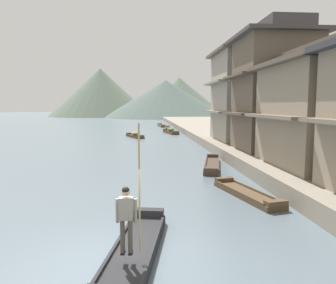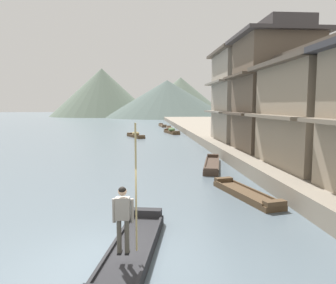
{
  "view_description": "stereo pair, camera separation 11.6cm",
  "coord_description": "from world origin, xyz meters",
  "px_view_note": "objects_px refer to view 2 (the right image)",
  "views": [
    {
      "loc": [
        0.64,
        -8.12,
        3.94
      ],
      "look_at": [
        2.4,
        13.99,
        1.49
      ],
      "focal_mm": 35.24,
      "sensor_mm": 36.0,
      "label": 1
    },
    {
      "loc": [
        0.76,
        -8.13,
        3.94
      ],
      "look_at": [
        2.4,
        13.99,
        1.49
      ],
      "focal_mm": 35.24,
      "sensor_mm": 36.0,
      "label": 2
    }
  ],
  "objects_px": {
    "boat_moored_far": "(212,165)",
    "boat_moored_third": "(246,194)",
    "boat_moored_second": "(169,128)",
    "house_waterfront_narrow": "(250,93)",
    "boat_midriver_drifting": "(172,131)",
    "house_waterfront_second": "(328,109)",
    "boat_moored_nearest": "(136,135)",
    "boatman_person": "(124,212)",
    "house_waterfront_tall": "(274,89)",
    "boat_midriver_upstream": "(162,126)",
    "boat_foreground_poled": "(132,251)"
  },
  "relations": [
    {
      "from": "boat_moored_far",
      "to": "house_waterfront_second",
      "type": "relative_size",
      "value": 0.8
    },
    {
      "from": "boat_midriver_drifting",
      "to": "house_waterfront_second",
      "type": "height_order",
      "value": "house_waterfront_second"
    },
    {
      "from": "boat_midriver_upstream",
      "to": "house_waterfront_tall",
      "type": "relative_size",
      "value": 0.61
    },
    {
      "from": "house_waterfront_second",
      "to": "house_waterfront_narrow",
      "type": "relative_size",
      "value": 0.82
    },
    {
      "from": "boat_moored_third",
      "to": "house_waterfront_tall",
      "type": "height_order",
      "value": "house_waterfront_tall"
    },
    {
      "from": "boatman_person",
      "to": "house_waterfront_tall",
      "type": "bearing_deg",
      "value": 58.01
    },
    {
      "from": "boat_moored_third",
      "to": "boat_midriver_upstream",
      "type": "relative_size",
      "value": 0.86
    },
    {
      "from": "boat_foreground_poled",
      "to": "boatman_person",
      "type": "bearing_deg",
      "value": -98.76
    },
    {
      "from": "boat_foreground_poled",
      "to": "boat_midriver_upstream",
      "type": "height_order",
      "value": "same"
    },
    {
      "from": "boat_moored_nearest",
      "to": "boat_moored_second",
      "type": "relative_size",
      "value": 0.86
    },
    {
      "from": "house_waterfront_second",
      "to": "house_waterfront_narrow",
      "type": "xyz_separation_m",
      "value": [
        0.17,
        13.32,
        1.3
      ]
    },
    {
      "from": "boat_moored_second",
      "to": "house_waterfront_narrow",
      "type": "bearing_deg",
      "value": -78.19
    },
    {
      "from": "boat_moored_nearest",
      "to": "boatman_person",
      "type": "bearing_deg",
      "value": -89.09
    },
    {
      "from": "boat_foreground_poled",
      "to": "boat_midriver_drifting",
      "type": "xyz_separation_m",
      "value": [
        4.31,
        38.37,
        0.12
      ]
    },
    {
      "from": "boat_moored_nearest",
      "to": "house_waterfront_narrow",
      "type": "distance_m",
      "value": 16.43
    },
    {
      "from": "boatman_person",
      "to": "house_waterfront_narrow",
      "type": "relative_size",
      "value": 0.35
    },
    {
      "from": "boat_moored_nearest",
      "to": "boat_moored_third",
      "type": "relative_size",
      "value": 0.97
    },
    {
      "from": "boat_moored_far",
      "to": "house_waterfront_tall",
      "type": "height_order",
      "value": "house_waterfront_tall"
    },
    {
      "from": "boat_moored_nearest",
      "to": "boat_moored_third",
      "type": "distance_m",
      "value": 28.1
    },
    {
      "from": "boat_moored_third",
      "to": "house_waterfront_tall",
      "type": "distance_m",
      "value": 11.45
    },
    {
      "from": "boat_moored_far",
      "to": "house_waterfront_narrow",
      "type": "bearing_deg",
      "value": 59.65
    },
    {
      "from": "boat_moored_third",
      "to": "boat_midriver_upstream",
      "type": "distance_m",
      "value": 48.42
    },
    {
      "from": "boat_foreground_poled",
      "to": "boat_moored_nearest",
      "type": "bearing_deg",
      "value": 91.18
    },
    {
      "from": "boat_moored_far",
      "to": "boat_midriver_drifting",
      "type": "distance_m",
      "value": 26.01
    },
    {
      "from": "boat_midriver_drifting",
      "to": "boatman_person",
      "type": "bearing_deg",
      "value": -96.46
    },
    {
      "from": "house_waterfront_narrow",
      "to": "boat_moored_third",
      "type": "bearing_deg",
      "value": -108.31
    },
    {
      "from": "boat_midriver_upstream",
      "to": "house_waterfront_second",
      "type": "xyz_separation_m",
      "value": [
        6.01,
        -45.61,
        3.62
      ]
    },
    {
      "from": "boat_moored_second",
      "to": "boat_midriver_drifting",
      "type": "xyz_separation_m",
      "value": [
        -0.33,
        -9.11,
        0.14
      ]
    },
    {
      "from": "boat_midriver_drifting",
      "to": "boat_midriver_upstream",
      "type": "bearing_deg",
      "value": 91.59
    },
    {
      "from": "boat_midriver_upstream",
      "to": "house_waterfront_tall",
      "type": "bearing_deg",
      "value": -81.84
    },
    {
      "from": "boat_moored_nearest",
      "to": "boat_moored_far",
      "type": "distance_m",
      "value": 21.3
    },
    {
      "from": "boatman_person",
      "to": "boat_moored_nearest",
      "type": "bearing_deg",
      "value": 90.91
    },
    {
      "from": "boat_midriver_drifting",
      "to": "boat_moored_third",
      "type": "bearing_deg",
      "value": -89.27
    },
    {
      "from": "boat_moored_third",
      "to": "boat_midriver_drifting",
      "type": "bearing_deg",
      "value": 90.73
    },
    {
      "from": "boat_foreground_poled",
      "to": "house_waterfront_second",
      "type": "bearing_deg",
      "value": 39.68
    },
    {
      "from": "boat_foreground_poled",
      "to": "house_waterfront_second",
      "type": "xyz_separation_m",
      "value": [
        9.89,
        8.21,
        3.62
      ]
    },
    {
      "from": "boat_moored_third",
      "to": "boat_moored_far",
      "type": "xyz_separation_m",
      "value": [
        -0.03,
        6.96,
        0.01
      ]
    },
    {
      "from": "house_waterfront_tall",
      "to": "boat_foreground_poled",
      "type": "bearing_deg",
      "value": -123.19
    },
    {
      "from": "house_waterfront_tall",
      "to": "house_waterfront_second",
      "type": "bearing_deg",
      "value": -86.55
    },
    {
      "from": "boat_moored_nearest",
      "to": "house_waterfront_narrow",
      "type": "xyz_separation_m",
      "value": [
        10.74,
        -11.45,
        4.84
      ]
    },
    {
      "from": "boatman_person",
      "to": "boat_moored_nearest",
      "type": "distance_m",
      "value": 33.92
    },
    {
      "from": "boat_midriver_upstream",
      "to": "house_waterfront_narrow",
      "type": "xyz_separation_m",
      "value": [
        6.18,
        -32.29,
        4.92
      ]
    },
    {
      "from": "boat_moored_far",
      "to": "boat_moored_third",
      "type": "bearing_deg",
      "value": -89.77
    },
    {
      "from": "boat_foreground_poled",
      "to": "boatman_person",
      "type": "distance_m",
      "value": 1.64
    },
    {
      "from": "house_waterfront_tall",
      "to": "boat_moored_far",
      "type": "bearing_deg",
      "value": -155.67
    },
    {
      "from": "boat_moored_far",
      "to": "boat_moored_nearest",
      "type": "bearing_deg",
      "value": 104.62
    },
    {
      "from": "boat_moored_nearest",
      "to": "boat_midriver_drifting",
      "type": "bearing_deg",
      "value": 47.25
    },
    {
      "from": "house_waterfront_second",
      "to": "house_waterfront_tall",
      "type": "distance_m",
      "value": 6.48
    },
    {
      "from": "boat_moored_third",
      "to": "boat_midriver_drifting",
      "type": "distance_m",
      "value": 32.97
    },
    {
      "from": "house_waterfront_narrow",
      "to": "boat_midriver_drifting",
      "type": "bearing_deg",
      "value": 108.86
    }
  ]
}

